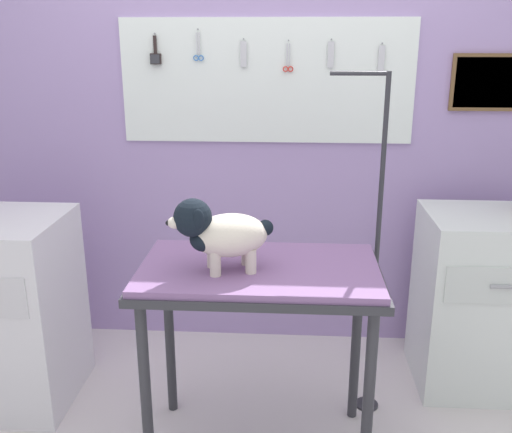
{
  "coord_description": "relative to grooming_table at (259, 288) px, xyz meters",
  "views": [
    {
      "loc": [
        0.17,
        -1.86,
        1.73
      ],
      "look_at": [
        0.03,
        0.35,
        1.03
      ],
      "focal_mm": 40.28,
      "sensor_mm": 36.0,
      "label": 1
    }
  ],
  "objects": [
    {
      "name": "cabinet_right",
      "position": [
        1.13,
        0.57,
        -0.3
      ],
      "size": [
        0.68,
        0.54,
        0.91
      ],
      "color": "silver",
      "rests_on": "ground"
    },
    {
      "name": "rear_wall_panel",
      "position": [
        -0.04,
        1.01,
        0.4
      ],
      "size": [
        4.0,
        0.11,
        2.3
      ],
      "color": "#A78BC4",
      "rests_on": "ground"
    },
    {
      "name": "grooming_arm",
      "position": [
        0.5,
        0.31,
        -0.01
      ],
      "size": [
        0.3,
        0.11,
        1.6
      ],
      "color": "#2D2D33",
      "rests_on": "ground"
    },
    {
      "name": "grooming_table",
      "position": [
        0.0,
        0.0,
        0.0
      ],
      "size": [
        0.98,
        0.57,
        0.85
      ],
      "color": "#2D2D33",
      "rests_on": "ground"
    },
    {
      "name": "dog",
      "position": [
        -0.15,
        -0.06,
        0.25
      ],
      "size": [
        0.4,
        0.26,
        0.3
      ],
      "color": "silver",
      "rests_on": "grooming_table"
    }
  ]
}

